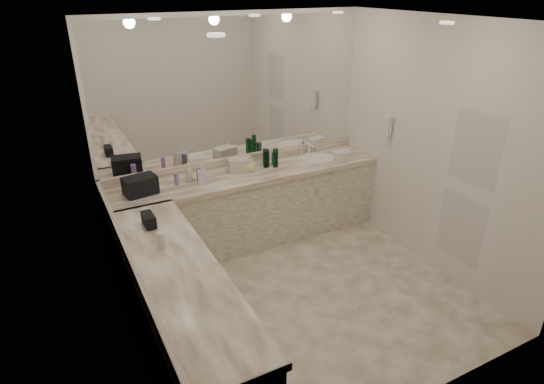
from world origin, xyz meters
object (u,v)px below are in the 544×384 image
soap_bottle_a (189,172)px  cream_cosmetic_case (240,165)px  sink (318,159)px  wall_phone (387,127)px  hand_towel (342,153)px  black_toiletry_bag (140,186)px  soap_bottle_b (202,174)px  soap_bottle_c (250,164)px

soap_bottle_a → cream_cosmetic_case: bearing=1.8°
sink → soap_bottle_a: size_ratio=2.03×
sink → wall_phone: 0.91m
cream_cosmetic_case → hand_towel: bearing=12.2°
hand_towel → black_toiletry_bag: bearing=-179.2°
black_toiletry_bag → soap_bottle_b: (0.65, -0.01, 0.01)m
cream_cosmetic_case → hand_towel: (1.36, -0.07, -0.06)m
black_toiletry_bag → soap_bottle_a: 0.55m
cream_cosmetic_case → soap_bottle_b: soap_bottle_b is taller
black_toiletry_bag → soap_bottle_a: (0.54, 0.09, 0.02)m
sink → wall_phone: bearing=-39.6°
black_toiletry_bag → sink: bearing=1.0°
wall_phone → cream_cosmetic_case: size_ratio=0.91×
sink → black_toiletry_bag: (-2.16, -0.04, 0.10)m
soap_bottle_b → hand_towel: bearing=1.4°
sink → hand_towel: (0.35, -0.00, 0.02)m
soap_bottle_b → soap_bottle_a: bearing=139.1°
sink → soap_bottle_b: (-1.51, -0.05, 0.11)m
black_toiletry_bag → soap_bottle_c: size_ratio=1.75×
soap_bottle_c → wall_phone: bearing=-18.6°
sink → soap_bottle_c: size_ratio=2.39×
soap_bottle_b → soap_bottle_c: size_ratio=1.12×
wall_phone → soap_bottle_c: bearing=161.4°
hand_towel → sink: bearing=179.2°
soap_bottle_a → soap_bottle_c: 0.71m
hand_towel → soap_bottle_a: soap_bottle_a is taller
sink → cream_cosmetic_case: 1.02m
soap_bottle_a → sink: bearing=-1.7°
cream_cosmetic_case → hand_towel: cream_cosmetic_case is taller
sink → hand_towel: bearing=-0.8°
wall_phone → sink: bearing=140.4°
hand_towel → cream_cosmetic_case: bearing=177.0°
cream_cosmetic_case → soap_bottle_a: size_ratio=1.21×
hand_towel → soap_bottle_c: soap_bottle_c is taller
cream_cosmetic_case → soap_bottle_a: soap_bottle_a is taller
soap_bottle_a → wall_phone: bearing=-13.8°
sink → soap_bottle_c: soap_bottle_c is taller
sink → soap_bottle_c: bearing=179.3°
soap_bottle_c → sink: bearing=-0.7°
hand_towel → soap_bottle_c: size_ratio=1.21×
wall_phone → black_toiletry_bag: bearing=170.5°
hand_towel → soap_bottle_c: (-1.27, 0.02, 0.07)m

